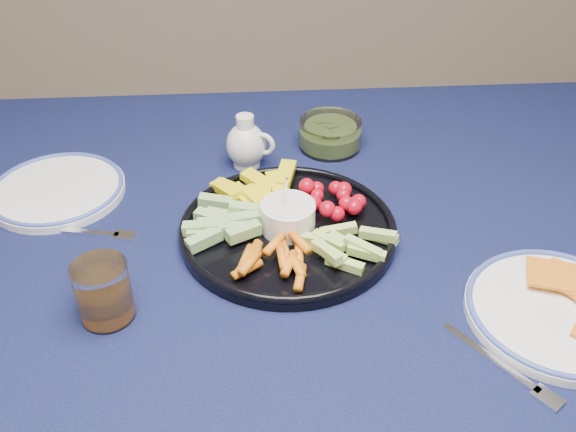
{
  "coord_description": "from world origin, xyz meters",
  "views": [
    {
      "loc": [
        -0.15,
        -0.75,
        1.36
      ],
      "look_at": [
        -0.1,
        0.02,
        0.78
      ],
      "focal_mm": 40.0,
      "sensor_mm": 36.0,
      "label": 1
    }
  ],
  "objects": [
    {
      "name": "pickle_bowl",
      "position": [
        -0.0,
        0.29,
        0.77
      ],
      "size": [
        0.12,
        0.12,
        0.05
      ],
      "color": "white",
      "rests_on": "dining_table"
    },
    {
      "name": "fork_left",
      "position": [
        -0.4,
        0.05,
        0.75
      ],
      "size": [
        0.16,
        0.05,
        0.0
      ],
      "color": "white",
      "rests_on": "dining_table"
    },
    {
      "name": "fork_right",
      "position": [
        0.15,
        -0.26,
        0.75
      ],
      "size": [
        0.11,
        0.14,
        0.0
      ],
      "color": "white",
      "rests_on": "dining_table"
    },
    {
      "name": "dining_table",
      "position": [
        0.0,
        0.0,
        0.66
      ],
      "size": [
        1.67,
        1.07,
        0.75
      ],
      "color": "#4A3018",
      "rests_on": "ground"
    },
    {
      "name": "juice_tumbler",
      "position": [
        -0.35,
        -0.13,
        0.78
      ],
      "size": [
        0.07,
        0.07,
        0.09
      ],
      "color": "white",
      "rests_on": "dining_table"
    },
    {
      "name": "side_plate_extra",
      "position": [
        -0.48,
        0.16,
        0.76
      ],
      "size": [
        0.22,
        0.22,
        0.02
      ],
      "color": "white",
      "rests_on": "dining_table"
    },
    {
      "name": "crudite_platter",
      "position": [
        -0.1,
        0.02,
        0.77
      ],
      "size": [
        0.33,
        0.33,
        0.11
      ],
      "color": "black",
      "rests_on": "dining_table"
    },
    {
      "name": "creamer_pitcher",
      "position": [
        -0.16,
        0.23,
        0.79
      ],
      "size": [
        0.09,
        0.07,
        0.1
      ],
      "color": "white",
      "rests_on": "dining_table"
    },
    {
      "name": "cheese_plate",
      "position": [
        0.25,
        -0.17,
        0.76
      ],
      "size": [
        0.24,
        0.24,
        0.03
      ],
      "color": "white",
      "rests_on": "dining_table"
    }
  ]
}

